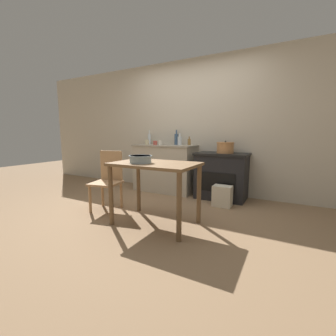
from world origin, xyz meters
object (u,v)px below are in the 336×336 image
(work_table, at_px, (155,173))
(chair, at_px, (108,179))
(bottle_mid_left, at_px, (149,139))
(stock_pot, at_px, (225,148))
(bottle_left, at_px, (176,139))
(stove, at_px, (222,176))
(cup_center_right, at_px, (155,143))
(mixing_bowl_large, at_px, (141,159))
(cup_center, at_px, (160,143))
(bottle_center_left, at_px, (189,142))
(bottle_far_left, at_px, (180,141))
(flour_sack, at_px, (222,196))
(cup_mid_right, at_px, (147,142))

(work_table, relative_size, chair, 1.18)
(work_table, distance_m, bottle_mid_left, 2.10)
(work_table, bearing_deg, stock_pot, 72.81)
(chair, bearing_deg, bottle_left, 63.32)
(stove, bearing_deg, cup_center_right, -175.34)
(chair, height_order, mixing_bowl_large, chair)
(mixing_bowl_large, bearing_deg, bottle_left, 103.01)
(cup_center_right, bearing_deg, bottle_left, 40.16)
(stock_pot, bearing_deg, cup_center, -171.19)
(cup_center_right, bearing_deg, bottle_center_left, 18.03)
(mixing_bowl_large, xyz_separation_m, bottle_far_left, (-0.28, 1.68, 0.17))
(cup_center, bearing_deg, cup_center_right, 152.91)
(stove, distance_m, flour_sack, 0.51)
(stove, xyz_separation_m, cup_center_right, (-1.30, -0.11, 0.56))
(stove, height_order, cup_mid_right, cup_mid_right)
(stove, relative_size, bottle_left, 3.04)
(chair, height_order, bottle_far_left, bottle_far_left)
(bottle_mid_left, bearing_deg, cup_center_right, -40.43)
(flour_sack, distance_m, stock_pot, 0.86)
(mixing_bowl_large, bearing_deg, stock_pot, 69.72)
(flour_sack, xyz_separation_m, bottle_left, (-1.12, 0.60, 0.87))
(work_table, height_order, chair, chair)
(chair, xyz_separation_m, cup_mid_right, (-0.10, 1.21, 0.51))
(stock_pot, xyz_separation_m, cup_center, (-1.18, -0.18, 0.06))
(stove, xyz_separation_m, bottle_far_left, (-0.84, 0.03, 0.60))
(work_table, bearing_deg, chair, 170.41)
(bottle_center_left, bearing_deg, work_table, -81.36)
(stock_pot, relative_size, bottle_mid_left, 1.03)
(bottle_left, relative_size, bottle_center_left, 1.78)
(flour_sack, xyz_separation_m, bottle_far_left, (-0.97, 0.46, 0.85))
(work_table, bearing_deg, bottle_mid_left, 125.11)
(cup_mid_right, bearing_deg, chair, -85.43)
(stove, xyz_separation_m, cup_center, (-1.14, -0.19, 0.56))
(flour_sack, height_order, cup_mid_right, cup_mid_right)
(stock_pot, distance_m, bottle_center_left, 0.73)
(bottle_left, bearing_deg, cup_center_right, -139.84)
(stock_pot, xyz_separation_m, bottle_center_left, (-0.72, 0.11, 0.08))
(bottle_mid_left, bearing_deg, chair, -80.83)
(work_table, height_order, mixing_bowl_large, mixing_bowl_large)
(bottle_far_left, relative_size, bottle_left, 0.77)
(work_table, distance_m, flour_sack, 1.33)
(work_table, bearing_deg, bottle_far_left, 104.81)
(bottle_left, bearing_deg, cup_mid_right, -145.25)
(cup_center, height_order, cup_center_right, cup_center)
(bottle_mid_left, distance_m, cup_center_right, 0.41)
(stove, bearing_deg, flour_sack, -72.25)
(work_table, bearing_deg, flour_sack, 63.07)
(bottle_far_left, bearing_deg, cup_center_right, -163.79)
(work_table, relative_size, bottle_far_left, 4.65)
(cup_center_right, bearing_deg, cup_center, -27.09)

